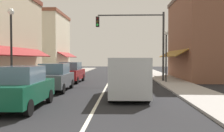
# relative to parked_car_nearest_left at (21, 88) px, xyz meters

# --- Properties ---
(ground_plane) EXTENTS (80.00, 80.00, 0.00)m
(ground_plane) POSITION_rel_parked_car_nearest_left_xyz_m (3.04, 12.90, -0.88)
(ground_plane) COLOR black
(sidewalk_left) EXTENTS (2.60, 56.00, 0.12)m
(sidewalk_left) POSITION_rel_parked_car_nearest_left_xyz_m (-2.46, 12.90, -0.82)
(sidewalk_left) COLOR gray
(sidewalk_left) RESTS_ON ground
(sidewalk_right) EXTENTS (2.60, 56.00, 0.12)m
(sidewalk_right) POSITION_rel_parked_car_nearest_left_xyz_m (8.54, 12.90, -0.82)
(sidewalk_right) COLOR #A39E99
(sidewalk_right) RESTS_ON ground
(lane_center_stripe) EXTENTS (0.14, 52.00, 0.01)m
(lane_center_stripe) POSITION_rel_parked_car_nearest_left_xyz_m (3.04, 12.90, -0.88)
(lane_center_stripe) COLOR silver
(lane_center_stripe) RESTS_ON ground
(storefront_right_block) EXTENTS (6.07, 10.20, 8.55)m
(storefront_right_block) POSITION_rel_parked_car_nearest_left_xyz_m (12.22, 14.90, 3.40)
(storefront_right_block) COLOR brown
(storefront_right_block) RESTS_ON ground
(storefront_far_left) EXTENTS (5.52, 8.20, 8.22)m
(storefront_far_left) POSITION_rel_parked_car_nearest_left_xyz_m (-5.86, 22.90, 3.23)
(storefront_far_left) COLOR beige
(storefront_far_left) RESTS_ON ground
(parked_car_nearest_left) EXTENTS (1.86, 4.14, 1.77)m
(parked_car_nearest_left) POSITION_rel_parked_car_nearest_left_xyz_m (0.00, 0.00, 0.00)
(parked_car_nearest_left) COLOR #0F4C33
(parked_car_nearest_left) RESTS_ON ground
(parked_car_second_left) EXTENTS (1.85, 4.13, 1.77)m
(parked_car_second_left) POSITION_rel_parked_car_nearest_left_xyz_m (-0.10, 5.45, 0.00)
(parked_car_second_left) COLOR #4C5156
(parked_car_second_left) RESTS_ON ground
(parked_car_third_left) EXTENTS (1.86, 4.14, 1.77)m
(parked_car_third_left) POSITION_rel_parked_car_nearest_left_xyz_m (-0.22, 10.94, 0.00)
(parked_car_third_left) COLOR maroon
(parked_car_third_left) RESTS_ON ground
(van_in_lane) EXTENTS (2.07, 5.21, 2.12)m
(van_in_lane) POSITION_rel_parked_car_nearest_left_xyz_m (4.49, 3.29, 0.27)
(van_in_lane) COLOR #B2B7BC
(van_in_lane) RESTS_ON ground
(traffic_signal_mast_arm) EXTENTS (6.03, 0.50, 6.16)m
(traffic_signal_mast_arm) POSITION_rel_parked_car_nearest_left_xyz_m (5.81, 11.54, 3.37)
(traffic_signal_mast_arm) COLOR #333333
(traffic_signal_mast_arm) RESTS_ON ground
(street_lamp_left_near) EXTENTS (0.36, 0.36, 4.93)m
(street_lamp_left_near) POSITION_rel_parked_car_nearest_left_xyz_m (-2.13, 3.75, 2.43)
(street_lamp_left_near) COLOR black
(street_lamp_left_near) RESTS_ON ground
(street_lamp_right_mid) EXTENTS (0.36, 0.36, 4.42)m
(street_lamp_right_mid) POSITION_rel_parked_car_nearest_left_xyz_m (7.93, 10.74, 2.13)
(street_lamp_right_mid) COLOR black
(street_lamp_right_mid) RESTS_ON ground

